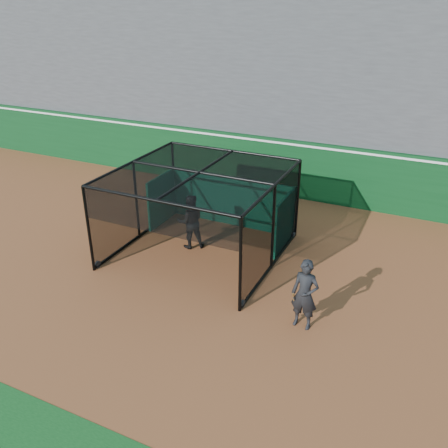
% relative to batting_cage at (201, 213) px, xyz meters
% --- Properties ---
extents(ground, '(120.00, 120.00, 0.00)m').
position_rel_batting_cage_xyz_m(ground, '(-0.00, -2.35, -1.42)').
color(ground, brown).
rests_on(ground, ground).
extents(outfield_wall, '(50.00, 0.50, 2.50)m').
position_rel_batting_cage_xyz_m(outfield_wall, '(-0.00, 6.15, -0.14)').
color(outfield_wall, '#0B3D18').
rests_on(outfield_wall, ground).
extents(grandstand, '(50.00, 7.85, 8.95)m').
position_rel_batting_cage_xyz_m(grandstand, '(-0.00, 9.92, 3.05)').
color(grandstand, '#4C4C4F').
rests_on(grandstand, ground).
extents(batting_cage, '(5.15, 5.15, 2.86)m').
position_rel_batting_cage_xyz_m(batting_cage, '(0.00, 0.00, 0.00)').
color(batting_cage, black).
rests_on(batting_cage, ground).
extents(batter, '(1.18, 1.14, 1.92)m').
position_rel_batting_cage_xyz_m(batter, '(-0.49, 0.16, -0.47)').
color(batter, black).
rests_on(batter, ground).
extents(on_deck_player, '(0.74, 0.51, 1.96)m').
position_rel_batting_cage_xyz_m(on_deck_player, '(4.29, -2.44, -0.45)').
color(on_deck_player, black).
rests_on(on_deck_player, ground).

